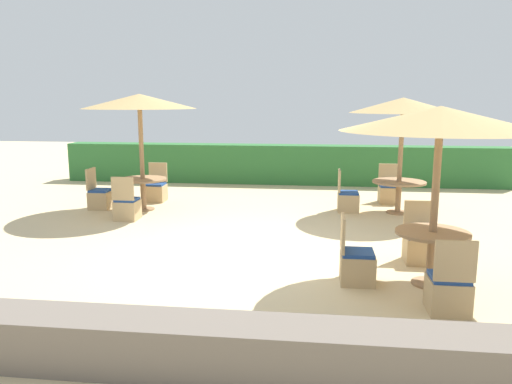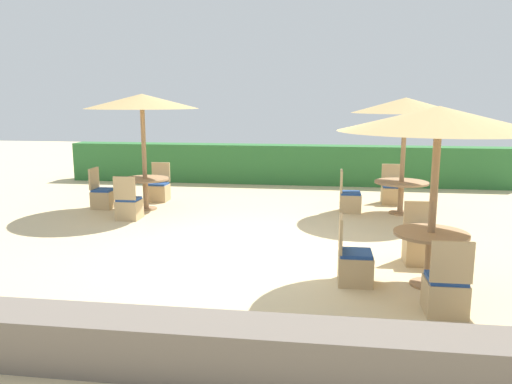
# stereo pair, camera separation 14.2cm
# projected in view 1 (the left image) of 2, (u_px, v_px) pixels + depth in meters

# --- Properties ---
(ground_plane) EXTENTS (40.00, 40.00, 0.00)m
(ground_plane) POSITION_uv_depth(u_px,v_px,m) (252.00, 253.00, 8.15)
(ground_plane) COLOR #D1BA8C
(hedge_row) EXTENTS (13.00, 0.70, 1.14)m
(hedge_row) POSITION_uv_depth(u_px,v_px,m) (282.00, 164.00, 14.79)
(hedge_row) COLOR #2D6B33
(hedge_row) RESTS_ON ground_plane
(stone_border) EXTENTS (10.00, 0.56, 0.51)m
(stone_border) POSITION_uv_depth(u_px,v_px,m) (199.00, 347.00, 4.53)
(stone_border) COLOR #6B6056
(stone_border) RESTS_ON ground_plane
(parasol_back_right) EXTENTS (2.28, 2.28, 2.51)m
(parasol_back_right) POSITION_uv_depth(u_px,v_px,m) (403.00, 106.00, 10.57)
(parasol_back_right) COLOR #93704C
(parasol_back_right) RESTS_ON ground_plane
(round_table_back_right) EXTENTS (1.15, 1.15, 0.71)m
(round_table_back_right) POSITION_uv_depth(u_px,v_px,m) (399.00, 187.00, 10.89)
(round_table_back_right) COLOR #93704C
(round_table_back_right) RESTS_ON ground_plane
(patio_chair_back_right_north) EXTENTS (0.46, 0.46, 0.93)m
(patio_chair_back_right_north) POSITION_uv_depth(u_px,v_px,m) (388.00, 192.00, 12.03)
(patio_chair_back_right_north) COLOR tan
(patio_chair_back_right_north) RESTS_ON ground_plane
(patio_chair_back_right_west) EXTENTS (0.46, 0.46, 0.93)m
(patio_chair_back_right_west) POSITION_uv_depth(u_px,v_px,m) (347.00, 200.00, 11.12)
(patio_chair_back_right_west) COLOR tan
(patio_chair_back_right_west) RESTS_ON ground_plane
(parasol_back_left) EXTENTS (2.49, 2.49, 2.59)m
(parasol_back_left) POSITION_uv_depth(u_px,v_px,m) (139.00, 102.00, 10.89)
(parasol_back_left) COLOR #93704C
(parasol_back_left) RESTS_ON ground_plane
(round_table_back_left) EXTENTS (1.06, 1.06, 0.72)m
(round_table_back_left) POSITION_uv_depth(u_px,v_px,m) (143.00, 185.00, 11.22)
(round_table_back_left) COLOR #93704C
(round_table_back_left) RESTS_ON ground_plane
(patio_chair_back_left_west) EXTENTS (0.46, 0.46, 0.93)m
(patio_chair_back_left_west) POSITION_uv_depth(u_px,v_px,m) (100.00, 197.00, 11.40)
(patio_chair_back_left_west) COLOR tan
(patio_chair_back_left_west) RESTS_ON ground_plane
(patio_chair_back_left_north) EXTENTS (0.46, 0.46, 0.93)m
(patio_chair_back_left_north) POSITION_uv_depth(u_px,v_px,m) (156.00, 191.00, 12.24)
(patio_chair_back_left_north) COLOR tan
(patio_chair_back_left_north) RESTS_ON ground_plane
(patio_chair_back_left_south) EXTENTS (0.46, 0.46, 0.93)m
(patio_chair_back_left_south) POSITION_uv_depth(u_px,v_px,m) (127.00, 207.00, 10.34)
(patio_chair_back_left_south) COLOR tan
(patio_chair_back_left_south) RESTS_ON ground_plane
(parasol_front_right) EXTENTS (2.57, 2.57, 2.39)m
(parasol_front_right) POSITION_uv_depth(u_px,v_px,m) (440.00, 119.00, 6.36)
(parasol_front_right) COLOR #93704C
(parasol_front_right) RESTS_ON ground_plane
(round_table_front_right) EXTENTS (0.98, 0.98, 0.74)m
(round_table_front_right) POSITION_uv_depth(u_px,v_px,m) (432.00, 244.00, 6.66)
(round_table_front_right) COLOR #93704C
(round_table_front_right) RESTS_ON ground_plane
(patio_chair_front_right_south) EXTENTS (0.46, 0.46, 0.93)m
(patio_chair_front_right_south) POSITION_uv_depth(u_px,v_px,m) (448.00, 291.00, 5.83)
(patio_chair_front_right_south) COLOR tan
(patio_chair_front_right_south) RESTS_ON ground_plane
(patio_chair_front_right_west) EXTENTS (0.46, 0.46, 0.93)m
(patio_chair_front_right_west) POSITION_uv_depth(u_px,v_px,m) (356.00, 264.00, 6.78)
(patio_chair_front_right_west) COLOR tan
(patio_chair_front_right_west) RESTS_ON ground_plane
(patio_chair_front_right_north) EXTENTS (0.46, 0.46, 0.93)m
(patio_chair_front_right_north) POSITION_uv_depth(u_px,v_px,m) (420.00, 246.00, 7.64)
(patio_chair_front_right_north) COLOR tan
(patio_chair_front_right_north) RESTS_ON ground_plane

